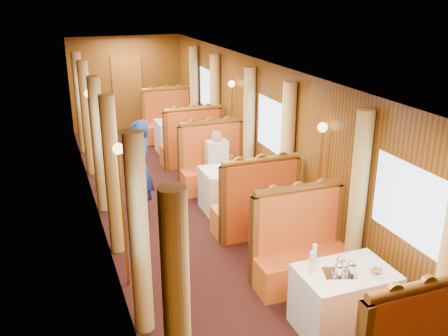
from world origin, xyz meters
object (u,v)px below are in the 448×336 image
steward (141,169)px  banquette_mid_aft (213,168)px  banquette_far_fwd (192,146)px  fruit_plate (376,272)px  rose_vase_mid (231,159)px  passenger (217,156)px  table_mid (232,189)px  table_far (179,136)px  banquette_far_aft (169,124)px  teapot_right (351,270)px  banquette_near_aft (301,254)px  rose_vase_far (179,113)px  tea_tray (339,273)px  teapot_back (340,265)px  banquette_mid_fwd (256,209)px  table_near (344,300)px

steward → banquette_mid_aft: bearing=109.5°
banquette_far_fwd → fruit_plate: bearing=-87.5°
rose_vase_mid → passenger: bearing=88.8°
table_mid → table_far: 3.50m
table_mid → banquette_far_aft: banquette_far_aft is taller
teapot_right → fruit_plate: teapot_right is taller
banquette_near_aft → rose_vase_far: banquette_near_aft is taller
table_mid → passenger: (-0.00, 0.79, 0.37)m
banquette_near_aft → banquette_mid_aft: 3.50m
banquette_near_aft → tea_tray: 1.10m
tea_tray → teapot_back: bearing=52.4°
banquette_mid_fwd → steward: 2.07m
teapot_right → rose_vase_mid: bearing=100.4°
table_near → banquette_mid_aft: (0.00, 4.51, 0.05)m
table_mid → banquette_far_aft: (0.00, 4.51, 0.05)m
banquette_near_aft → passenger: banquette_near_aft is taller
banquette_far_aft → rose_vase_mid: size_ratio=3.72×
table_mid → banquette_mid_aft: banquette_mid_aft is taller
banquette_mid_fwd → fruit_plate: banquette_mid_fwd is taller
teapot_back → banquette_mid_fwd: bearing=79.1°
tea_tray → table_near: bearing=13.2°
banquette_mid_fwd → rose_vase_mid: banquette_mid_fwd is taller
steward → banquette_mid_fwd: bearing=43.9°
teapot_right → rose_vase_far: rose_vase_far is taller
table_near → banquette_near_aft: (0.00, 1.01, 0.05)m
table_mid → teapot_right: (-0.00, -3.59, 0.44)m
table_mid → banquette_far_fwd: 2.49m
table_mid → table_far: size_ratio=1.00×
banquette_far_aft → steward: bearing=-110.0°
table_mid → banquette_mid_fwd: banquette_mid_fwd is taller
teapot_right → banquette_mid_fwd: bearing=100.1°
teapot_back → steward: bearing=101.7°
table_far → teapot_right: teapot_right is taller
banquette_far_fwd → steward: 2.68m
banquette_mid_aft → fruit_plate: 4.69m
teapot_back → passenger: passenger is taller
rose_vase_mid → table_far: bearing=89.7°
banquette_far_aft → table_far: bearing=-90.0°
banquette_far_fwd → banquette_far_aft: bearing=90.0°
banquette_far_fwd → steward: steward is taller
banquette_mid_aft → tea_tray: 4.55m
banquette_near_aft → banquette_mid_fwd: size_ratio=1.00×
table_near → banquette_near_aft: bearing=90.0°
steward → passenger: size_ratio=2.20×
banquette_far_aft → fruit_plate: (0.27, -8.17, 0.35)m
table_near → table_far: 7.00m
table_near → banquette_far_aft: banquette_far_aft is taller
table_near → table_far: size_ratio=1.00×
banquette_mid_aft → teapot_back: (-0.06, -4.47, 0.39)m
banquette_near_aft → passenger: (-0.00, 3.28, 0.32)m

